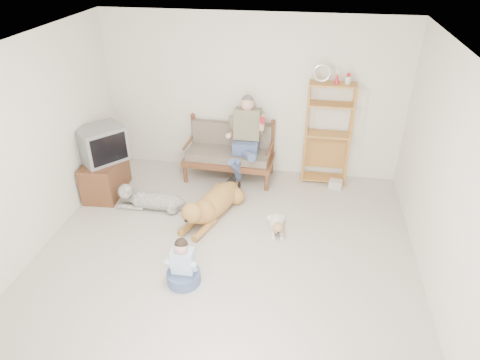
% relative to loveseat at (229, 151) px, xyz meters
% --- Properties ---
extents(floor, '(5.50, 5.50, 0.00)m').
position_rel_loveseat_xyz_m(floor, '(0.34, -2.44, -0.49)').
color(floor, silver).
rests_on(floor, ground).
extents(ceiling, '(5.50, 5.50, 0.00)m').
position_rel_loveseat_xyz_m(ceiling, '(0.34, -2.44, 2.21)').
color(ceiling, white).
rests_on(ceiling, ground).
extents(wall_back, '(5.00, 0.00, 5.00)m').
position_rel_loveseat_xyz_m(wall_back, '(0.34, 0.31, 0.86)').
color(wall_back, silver).
rests_on(wall_back, ground).
extents(wall_left, '(0.00, 5.50, 5.50)m').
position_rel_loveseat_xyz_m(wall_left, '(-2.16, -2.44, 0.86)').
color(wall_left, silver).
rests_on(wall_left, ground).
extents(wall_right, '(0.00, 5.50, 5.50)m').
position_rel_loveseat_xyz_m(wall_right, '(2.84, -2.44, 0.86)').
color(wall_right, silver).
rests_on(wall_right, ground).
extents(loveseat, '(1.52, 0.75, 0.95)m').
position_rel_loveseat_xyz_m(loveseat, '(0.00, 0.00, 0.00)').
color(loveseat, brown).
rests_on(loveseat, ground).
extents(man, '(0.56, 0.81, 1.31)m').
position_rel_loveseat_xyz_m(man, '(0.28, -0.22, 0.20)').
color(man, '#4C5B8B').
rests_on(man, loveseat).
extents(etagere, '(0.76, 0.33, 2.02)m').
position_rel_loveseat_xyz_m(etagere, '(1.62, 0.11, 0.40)').
color(etagere, '#C1853C').
rests_on(etagere, ground).
extents(book_stack, '(0.24, 0.19, 0.14)m').
position_rel_loveseat_xyz_m(book_stack, '(1.83, -0.13, -0.42)').
color(book_stack, silver).
rests_on(book_stack, ground).
extents(tv_stand, '(0.55, 0.93, 0.60)m').
position_rel_loveseat_xyz_m(tv_stand, '(-1.89, -0.88, -0.19)').
color(tv_stand, brown).
rests_on(tv_stand, ground).
extents(crt_tv, '(0.83, 0.85, 0.55)m').
position_rel_loveseat_xyz_m(crt_tv, '(-1.86, -0.86, 0.39)').
color(crt_tv, slate).
rests_on(crt_tv, tv_stand).
extents(wall_outlet, '(0.12, 0.02, 0.08)m').
position_rel_loveseat_xyz_m(wall_outlet, '(-0.91, 0.30, -0.19)').
color(wall_outlet, silver).
rests_on(wall_outlet, ground).
extents(golden_retriever, '(0.78, 1.63, 0.51)m').
position_rel_loveseat_xyz_m(golden_retriever, '(-0.04, -1.28, -0.28)').
color(golden_retriever, '#AC713B').
rests_on(golden_retriever, ground).
extents(shaggy_dog, '(1.30, 0.33, 0.39)m').
position_rel_loveseat_xyz_m(shaggy_dog, '(-1.03, -1.21, -0.33)').
color(shaggy_dog, white).
rests_on(shaggy_dog, ground).
extents(terrier, '(0.26, 0.68, 0.26)m').
position_rel_loveseat_xyz_m(terrier, '(0.97, -1.47, -0.38)').
color(terrier, white).
rests_on(terrier, ground).
extents(child, '(0.42, 0.42, 0.66)m').
position_rel_loveseat_xyz_m(child, '(-0.07, -2.69, -0.25)').
color(child, '#4C5B8B').
rests_on(child, ground).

